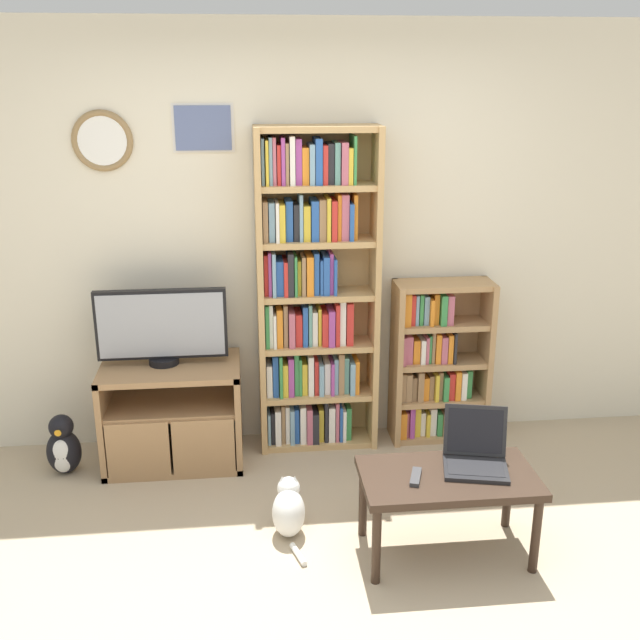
% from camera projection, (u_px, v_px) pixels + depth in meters
% --- Properties ---
extents(ground_plane, '(18.00, 18.00, 0.00)m').
position_uv_depth(ground_plane, '(322.00, 616.00, 3.33)').
color(ground_plane, tan).
extents(wall_back, '(7.16, 0.09, 2.60)m').
position_uv_depth(wall_back, '(289.00, 241.00, 4.62)').
color(wall_back, beige).
rests_on(wall_back, ground_plane).
extents(tv_stand, '(0.83, 0.52, 0.63)m').
position_uv_depth(tv_stand, '(173.00, 414.00, 4.55)').
color(tv_stand, '#9E754C').
rests_on(tv_stand, ground_plane).
extents(television, '(0.77, 0.18, 0.46)m').
position_uv_depth(television, '(162.00, 327.00, 4.41)').
color(television, black).
rests_on(television, tv_stand).
extents(bookshelf_tall, '(0.73, 0.27, 2.01)m').
position_uv_depth(bookshelf_tall, '(312.00, 296.00, 4.58)').
color(bookshelf_tall, tan).
rests_on(bookshelf_tall, ground_plane).
extents(bookshelf_short, '(0.62, 0.26, 1.06)m').
position_uv_depth(bookshelf_short, '(434.00, 364.00, 4.81)').
color(bookshelf_short, tan).
rests_on(bookshelf_short, ground_plane).
extents(coffee_table, '(0.86, 0.47, 0.44)m').
position_uv_depth(coffee_table, '(448.00, 484.00, 3.65)').
color(coffee_table, '#332319').
rests_on(coffee_table, ground_plane).
extents(laptop, '(0.37, 0.36, 0.27)m').
position_uv_depth(laptop, '(475.00, 452.00, 3.70)').
color(laptop, '#232326').
rests_on(laptop, coffee_table).
extents(remote_near_laptop, '(0.09, 0.17, 0.02)m').
position_uv_depth(remote_near_laptop, '(416.00, 477.00, 3.59)').
color(remote_near_laptop, '#38383A').
rests_on(remote_near_laptop, coffee_table).
extents(cat, '(0.19, 0.41, 0.30)m').
position_uv_depth(cat, '(289.00, 509.00, 3.89)').
color(cat, white).
rests_on(cat, ground_plane).
extents(penguin_figurine, '(0.20, 0.18, 0.38)m').
position_uv_depth(penguin_figurine, '(63.00, 447.00, 4.46)').
color(penguin_figurine, black).
rests_on(penguin_figurine, ground_plane).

